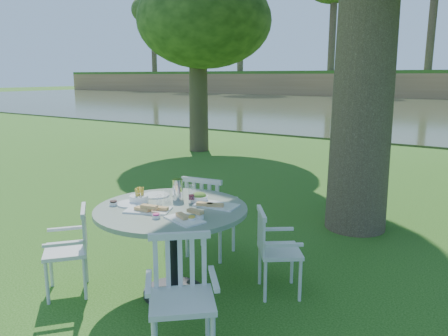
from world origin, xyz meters
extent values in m
plane|color=#18430E|center=(0.00, 0.00, 0.00)|extent=(140.00, 140.00, 0.00)
cylinder|color=black|center=(0.54, -1.48, 0.02)|extent=(0.56, 0.56, 0.04)
cylinder|color=black|center=(0.54, -1.48, 0.42)|extent=(0.12, 0.12, 0.77)
cylinder|color=slate|center=(0.54, -1.48, 0.83)|extent=(1.37, 1.37, 0.04)
cylinder|color=silver|center=(1.58, -0.95, 0.20)|extent=(0.03, 0.03, 0.40)
cylinder|color=silver|center=(1.37, -0.67, 0.20)|extent=(0.03, 0.03, 0.40)
cylinder|color=silver|center=(1.33, -1.14, 0.20)|extent=(0.03, 0.03, 0.40)
cylinder|color=silver|center=(1.12, -0.86, 0.20)|extent=(0.03, 0.03, 0.40)
cube|color=silver|center=(1.35, -0.91, 0.41)|extent=(0.54, 0.55, 0.04)
cube|color=silver|center=(1.21, -1.01, 0.60)|extent=(0.27, 0.35, 0.41)
cylinder|color=silver|center=(0.46, -0.30, 0.23)|extent=(0.04, 0.04, 0.46)
cylinder|color=silver|center=(0.06, -0.37, 0.23)|extent=(0.04, 0.04, 0.46)
cylinder|color=silver|center=(0.52, -0.67, 0.23)|extent=(0.04, 0.04, 0.46)
cylinder|color=silver|center=(0.11, -0.73, 0.23)|extent=(0.04, 0.04, 0.46)
cube|color=silver|center=(0.29, -0.52, 0.48)|extent=(0.53, 0.50, 0.04)
cube|color=silver|center=(0.32, -0.72, 0.70)|extent=(0.47, 0.11, 0.47)
cylinder|color=silver|center=(-0.55, -2.01, 0.20)|extent=(0.03, 0.03, 0.40)
cylinder|color=silver|center=(-0.28, -2.24, 0.20)|extent=(0.03, 0.03, 0.40)
cylinder|color=silver|center=(-0.34, -1.76, 0.20)|extent=(0.03, 0.03, 0.40)
cylinder|color=silver|center=(-0.07, -2.00, 0.20)|extent=(0.03, 0.03, 0.40)
cube|color=silver|center=(-0.31, -2.00, 0.42)|extent=(0.56, 0.55, 0.04)
cube|color=silver|center=(-0.19, -1.87, 0.61)|extent=(0.34, 0.30, 0.41)
cylinder|color=silver|center=(0.96, -2.20, 0.22)|extent=(0.04, 0.04, 0.44)
cylinder|color=silver|center=(1.26, -1.94, 0.22)|extent=(0.04, 0.04, 0.44)
cube|color=silver|center=(1.23, -2.20, 0.46)|extent=(0.61, 0.61, 0.04)
cube|color=silver|center=(1.10, -2.05, 0.67)|extent=(0.36, 0.33, 0.45)
cube|color=white|center=(0.43, -1.67, 0.86)|extent=(0.44, 0.37, 0.01)
cube|color=white|center=(0.86, -1.70, 0.85)|extent=(0.38, 0.29, 0.01)
cube|color=white|center=(0.86, -1.22, 0.86)|extent=(0.40, 0.25, 0.02)
cylinder|color=white|center=(0.17, -1.60, 0.85)|extent=(0.28, 0.28, 0.01)
cylinder|color=white|center=(0.16, -1.26, 0.85)|extent=(0.26, 0.26, 0.01)
cylinder|color=white|center=(0.18, -1.53, 0.88)|extent=(0.18, 0.18, 0.07)
cylinder|color=white|center=(0.64, -1.19, 0.88)|extent=(0.17, 0.17, 0.06)
cylinder|color=silver|center=(0.43, -1.26, 0.95)|extent=(0.10, 0.10, 0.20)
cylinder|color=white|center=(0.62, -1.29, 0.94)|extent=(0.07, 0.07, 0.18)
cylinder|color=white|center=(0.39, -1.36, 0.90)|extent=(0.07, 0.07, 0.11)
cylinder|color=white|center=(0.40, -1.49, 0.90)|extent=(0.06, 0.06, 0.10)
cylinder|color=white|center=(0.63, -1.79, 0.86)|extent=(0.07, 0.07, 0.03)
cylinder|color=white|center=(0.92, -1.68, 0.86)|extent=(0.07, 0.07, 0.03)
cylinder|color=white|center=(0.94, -1.60, 0.86)|extent=(0.07, 0.07, 0.03)
cylinder|color=white|center=(0.06, -1.72, 0.86)|extent=(0.08, 0.08, 0.03)
ellipsoid|color=#1B3410|center=(-4.07, 5.14, 3.36)|extent=(3.59, 3.59, 2.51)
cube|color=#353D24|center=(0.00, 23.00, 0.00)|extent=(100.00, 28.00, 0.12)
cylinder|color=black|center=(-40.00, 40.50, 8.70)|extent=(0.70, 0.70, 13.00)
cylinder|color=black|center=(-31.00, 40.50, 8.70)|extent=(0.70, 0.70, 13.00)
cylinder|color=black|center=(-22.00, 40.50, 8.70)|extent=(0.70, 0.70, 13.00)
cylinder|color=black|center=(-13.00, 40.50, 8.70)|extent=(0.70, 0.70, 13.00)
camera|label=1|loc=(3.00, -4.37, 2.01)|focal=35.00mm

